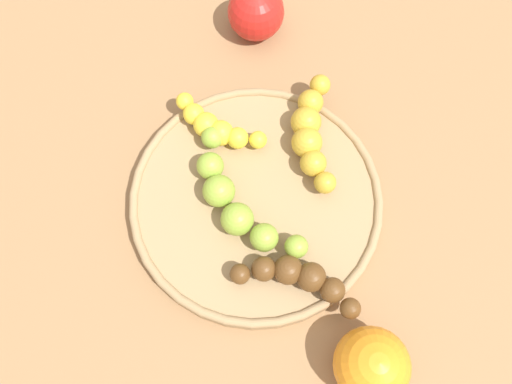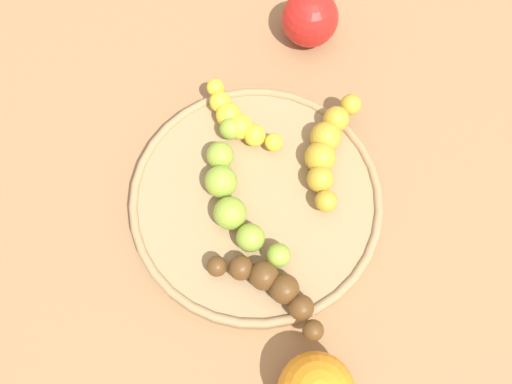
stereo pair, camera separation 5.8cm
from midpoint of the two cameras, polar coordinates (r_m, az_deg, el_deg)
name	(u,v)px [view 2 (the right image)]	position (r m, az deg, el deg)	size (l,w,h in m)	color
ground_plane	(256,204)	(0.62, 2.67, -1.61)	(2.40, 2.40, 0.00)	#936D47
fruit_bowl	(256,200)	(0.61, 2.73, -1.23)	(0.29, 0.29, 0.02)	#A08259
banana_green	(233,196)	(0.58, 0.36, -0.80)	(0.13, 0.15, 0.04)	#8CAD38
banana_overripe	(271,286)	(0.56, 4.65, -10.46)	(0.14, 0.06, 0.03)	#593819
banana_spotted	(327,148)	(0.61, 10.36, 4.29)	(0.05, 0.15, 0.04)	gold
banana_yellow	(237,119)	(0.62, 0.59, 7.51)	(0.11, 0.07, 0.03)	yellow
apple_red	(310,18)	(0.71, 8.24, 17.66)	(0.07, 0.07, 0.07)	red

